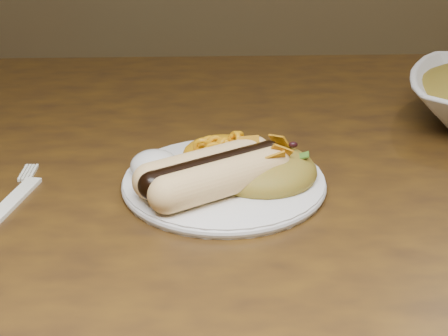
{
  "coord_description": "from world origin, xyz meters",
  "views": [
    {
      "loc": [
        -0.01,
        -0.56,
        1.03
      ],
      "look_at": [
        0.01,
        -0.02,
        0.77
      ],
      "focal_mm": 50.0,
      "sensor_mm": 36.0,
      "label": 1
    }
  ],
  "objects": [
    {
      "name": "hotdog",
      "position": [
        -0.0,
        -0.05,
        0.78
      ],
      "size": [
        0.12,
        0.12,
        0.03
      ],
      "rotation": [
        0.0,
        0.0,
        0.53
      ],
      "color": "#FBE67E",
      "rests_on": "plate"
    },
    {
      "name": "table",
      "position": [
        0.0,
        0.0,
        0.66
      ],
      "size": [
        1.6,
        0.9,
        0.75
      ],
      "color": "#4B2F0D",
      "rests_on": "floor"
    },
    {
      "name": "sour_cream",
      "position": [
        -0.06,
        -0.01,
        0.77
      ],
      "size": [
        0.06,
        0.06,
        0.03
      ],
      "primitive_type": "ellipsoid",
      "rotation": [
        0.0,
        0.0,
        0.38
      ],
      "color": "white",
      "rests_on": "plate"
    },
    {
      "name": "mac_and_cheese",
      "position": [
        0.01,
        0.03,
        0.78
      ],
      "size": [
        0.1,
        0.09,
        0.03
      ],
      "primitive_type": "ellipsoid",
      "rotation": [
        0.0,
        0.0,
        -0.21
      ],
      "color": "gold",
      "rests_on": "plate"
    },
    {
      "name": "fork",
      "position": [
        -0.19,
        -0.05,
        0.75
      ],
      "size": [
        0.06,
        0.16,
        0.0
      ],
      "primitive_type": "cube",
      "rotation": [
        0.0,
        0.0,
        -0.22
      ],
      "color": "white",
      "rests_on": "table"
    },
    {
      "name": "plate",
      "position": [
        0.01,
        -0.02,
        0.76
      ],
      "size": [
        0.2,
        0.2,
        0.01
      ],
      "primitive_type": "cylinder",
      "rotation": [
        0.0,
        0.0,
        -0.0
      ],
      "color": "silver",
      "rests_on": "table"
    },
    {
      "name": "taco_salad",
      "position": [
        0.05,
        -0.02,
        0.78
      ],
      "size": [
        0.11,
        0.1,
        0.05
      ],
      "rotation": [
        0.0,
        0.0,
        -0.31
      ],
      "color": "#AF5514",
      "rests_on": "plate"
    }
  ]
}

